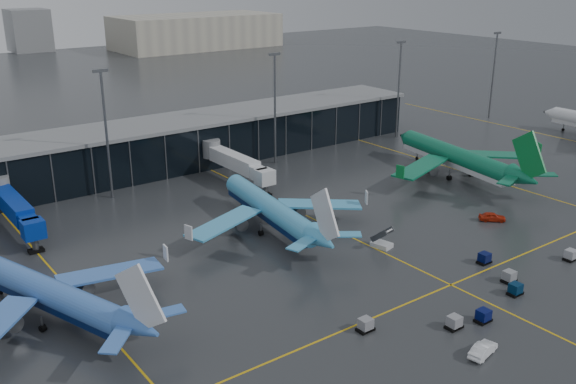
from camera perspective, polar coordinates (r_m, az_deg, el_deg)
ground at (r=99.62m, az=3.88°, el=-6.61°), size 600.00×600.00×0.00m
terminal_pier at (r=147.38m, az=-11.86°, el=3.98°), size 142.00×17.00×10.70m
jet_bridges at (r=119.77m, az=-23.12°, el=-1.25°), size 94.00×27.50×7.20m
flood_masts at (r=137.08m, az=-8.04°, el=6.67°), size 203.00×0.50×25.50m
distant_hangars at (r=356.51m, az=-19.14°, el=12.80°), size 260.00×71.00×22.00m
taxi_lines at (r=112.88m, az=4.28°, el=-3.37°), size 220.00×120.00×0.02m
airliner_arkefly at (r=88.67m, az=-20.72°, el=-7.08°), size 44.98×47.92×11.96m
airliner_klm_near at (r=110.92m, az=-1.64°, el=-0.33°), size 40.42×44.58×12.32m
airliner_aer_lingus at (r=144.40m, az=14.72°, el=4.05°), size 46.86×51.29×13.84m
baggage_carts at (r=95.22m, az=17.27°, el=-8.31°), size 42.37×12.39×1.70m
mobile_airstair at (r=106.69m, az=8.33°, el=-4.49°), size 2.88×3.62×3.45m
service_van_red at (r=121.91m, az=17.70°, el=-2.11°), size 4.76×4.60×1.61m
service_van_white at (r=81.57m, az=16.95°, el=-13.24°), size 5.00×2.62×1.57m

